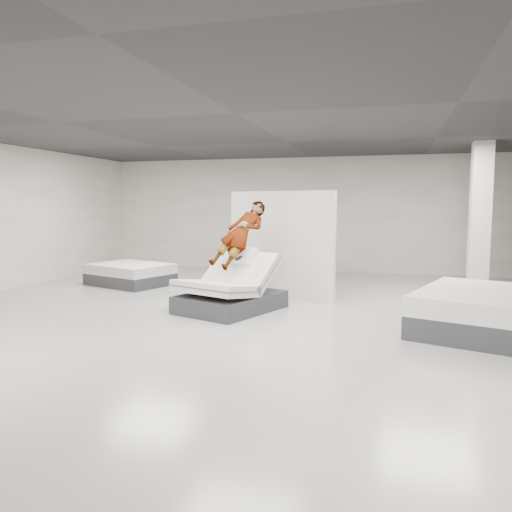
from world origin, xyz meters
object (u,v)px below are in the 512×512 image
(flat_bed_right_far, at_px, (482,311))
(flat_bed_left_far, at_px, (130,274))
(hero_bed, at_px, (230,292))
(column, at_px, (480,218))
(remote, at_px, (238,258))
(person, at_px, (241,247))
(divider_panel, at_px, (281,244))

(flat_bed_right_far, relative_size, flat_bed_left_far, 1.26)
(hero_bed, distance_m, flat_bed_right_far, 4.11)
(hero_bed, bearing_deg, column, 35.14)
(hero_bed, xyz_separation_m, remote, (0.20, -0.10, 0.63))
(flat_bed_left_far, xyz_separation_m, column, (7.73, 1.08, 1.35))
(remote, distance_m, flat_bed_left_far, 4.11)
(person, xyz_separation_m, column, (4.43, 2.90, 0.47))
(remote, bearing_deg, hero_bed, 173.45)
(divider_panel, bearing_deg, column, 39.55)
(person, relative_size, flat_bed_left_far, 0.72)
(column, bearing_deg, flat_bed_left_far, -172.05)
(remote, height_order, divider_panel, divider_panel)
(person, distance_m, flat_bed_left_far, 3.87)
(person, relative_size, column, 0.48)
(remote, height_order, column, column)
(column, bearing_deg, remote, -142.80)
(divider_panel, height_order, flat_bed_left_far, divider_panel)
(hero_bed, xyz_separation_m, divider_panel, (0.58, 1.55, 0.74))
(column, bearing_deg, hero_bed, -144.86)
(remote, relative_size, flat_bed_left_far, 0.07)
(divider_panel, relative_size, column, 0.74)
(person, xyz_separation_m, divider_panel, (0.46, 1.25, -0.05))
(flat_bed_left_far, bearing_deg, flat_bed_right_far, -19.10)
(hero_bed, xyz_separation_m, flat_bed_left_far, (-3.18, 2.12, -0.09))
(column, bearing_deg, person, -146.83)
(divider_panel, height_order, flat_bed_right_far, divider_panel)
(flat_bed_left_far, height_order, column, column)
(remote, bearing_deg, flat_bed_left_far, 167.40)
(remote, height_order, flat_bed_right_far, remote)
(person, distance_m, flat_bed_right_far, 4.12)
(remote, distance_m, column, 5.50)
(flat_bed_right_far, height_order, flat_bed_left_far, flat_bed_right_far)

